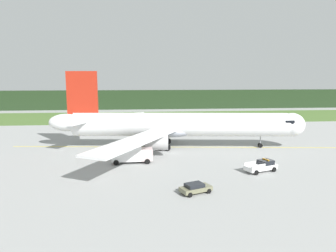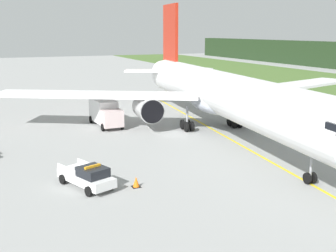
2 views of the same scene
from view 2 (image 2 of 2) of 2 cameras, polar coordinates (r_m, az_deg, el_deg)
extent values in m
plane|color=gray|center=(48.85, 0.84, -1.12)|extent=(320.00, 320.00, 0.00)
cube|color=yellow|center=(49.07, 7.32, -1.15)|extent=(70.17, 7.86, 0.01)
cylinder|color=white|center=(48.15, 7.49, 4.41)|extent=(44.35, 9.55, 4.85)
ellipsoid|color=white|center=(70.02, -0.52, 7.40)|extent=(8.11, 4.45, 3.64)
ellipsoid|color=#A6ACB8|center=(50.35, 6.41, 3.26)|extent=(10.80, 6.17, 2.67)
cube|color=white|center=(61.13, 16.15, 5.20)|extent=(11.57, 25.23, 0.35)
cylinder|color=#B1B1B1|center=(55.85, 12.77, 3.15)|extent=(4.53, 3.36, 2.92)
cylinder|color=black|center=(54.00, 13.90, 2.77)|extent=(0.41, 2.69, 2.69)
cube|color=white|center=(51.69, -9.78, 4.22)|extent=(16.11, 24.10, 0.35)
cylinder|color=#B1B1B1|center=(50.09, -2.75, 2.38)|extent=(4.53, 3.36, 2.92)
cylinder|color=black|center=(48.02, -2.11, 1.93)|extent=(0.41, 2.69, 2.69)
cube|color=#AB2514|center=(66.50, 0.32, 11.94)|extent=(6.39, 1.12, 9.96)
cube|color=white|center=(68.41, 3.13, 7.66)|extent=(4.35, 7.36, 0.28)
cube|color=white|center=(66.26, -2.85, 7.50)|extent=(5.55, 7.51, 0.28)
cylinder|color=gray|center=(34.65, 18.85, -4.85)|extent=(0.20, 0.20, 2.38)
cylinder|color=black|center=(35.17, 19.06, -6.65)|extent=(0.92, 0.32, 0.90)
cylinder|color=black|center=(34.87, 18.36, -6.76)|extent=(0.92, 0.32, 0.90)
cylinder|color=gray|center=(52.84, 9.08, 1.78)|extent=(0.28, 0.28, 2.38)
cylinder|color=black|center=(52.32, 9.02, 0.33)|extent=(1.23, 0.43, 1.20)
cylinder|color=black|center=(52.62, 9.71, 0.38)|extent=(1.23, 0.43, 1.20)
cylinder|color=black|center=(53.55, 8.37, 0.64)|extent=(1.23, 0.43, 1.20)
cylinder|color=black|center=(53.85, 9.04, 0.69)|extent=(1.23, 0.43, 1.20)
cylinder|color=gray|center=(50.42, 2.62, 1.40)|extent=(0.28, 0.28, 2.38)
cylinder|color=black|center=(50.15, 3.25, -0.07)|extent=(1.23, 0.43, 1.20)
cylinder|color=black|center=(49.92, 2.49, -0.12)|extent=(1.23, 0.43, 1.20)
cylinder|color=black|center=(51.43, 2.71, 0.26)|extent=(1.23, 0.43, 1.20)
cylinder|color=black|center=(51.20, 1.97, 0.21)|extent=(1.23, 0.43, 1.20)
cube|color=silver|center=(33.08, -11.06, -6.89)|extent=(5.61, 3.72, 0.70)
cube|color=black|center=(32.10, -10.17, -6.14)|extent=(2.61, 2.43, 0.70)
cube|color=silver|center=(34.37, -11.01, -5.11)|extent=(2.39, 1.02, 0.45)
cube|color=silver|center=(33.46, -13.63, -5.74)|extent=(2.39, 1.02, 0.45)
cube|color=orange|center=(31.96, -10.20, -5.41)|extent=(0.68, 1.33, 0.16)
cylinder|color=black|center=(32.34, -7.79, -7.88)|extent=(0.80, 0.50, 0.76)
cylinder|color=black|center=(31.29, -10.71, -8.72)|extent=(0.80, 0.50, 0.76)
cylinder|color=black|center=(35.12, -11.33, -6.33)|extent=(0.80, 0.50, 0.76)
cylinder|color=black|center=(34.15, -14.11, -7.03)|extent=(0.80, 0.50, 0.76)
cube|color=beige|center=(50.99, -7.59, 1.03)|extent=(2.00, 2.48, 2.00)
cube|color=silver|center=(54.15, -8.75, 2.12)|extent=(5.12, 2.62, 2.81)
cylinder|color=#99999E|center=(53.50, -8.38, 0.37)|extent=(0.77, 0.13, 1.04)
cylinder|color=#99999E|center=(55.38, -9.01, 0.77)|extent=(0.77, 0.13, 1.04)
cylinder|color=black|center=(51.57, -6.29, 0.06)|extent=(0.91, 0.30, 0.90)
cylinder|color=black|center=(50.85, -8.84, -0.19)|extent=(0.91, 0.30, 0.90)
cylinder|color=black|center=(56.41, -8.07, 1.11)|extent=(0.91, 0.30, 0.90)
cylinder|color=black|center=(55.75, -10.41, 0.89)|extent=(0.91, 0.30, 0.90)
cube|color=black|center=(32.74, -4.34, -8.22)|extent=(0.66, 0.66, 0.03)
cone|color=orange|center=(32.59, -4.35, -7.54)|extent=(0.51, 0.51, 0.79)
camera|label=1|loc=(63.28, -63.15, 8.69)|focal=33.67mm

